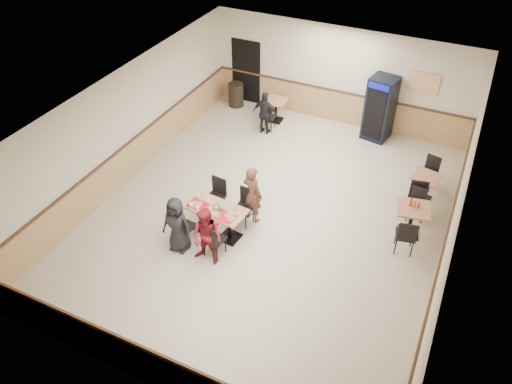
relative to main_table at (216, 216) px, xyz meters
The scene contains 20 objects.
ground 1.50m from the main_table, 52.58° to the left, with size 10.00×10.00×0.00m, color beige.
room_shell 4.52m from the main_table, 54.33° to the left, with size 10.00×10.00×10.00m.
main_table is the anchor object (origin of this frame).
main_chairs 0.06m from the main_table, behind, with size 1.39×1.75×0.95m.
diner_woman_left 0.98m from the main_table, 123.24° to the right, with size 0.68×0.44×1.39m, color black.
diner_woman_right 0.94m from the main_table, 72.97° to the right, with size 0.70×0.54×1.43m, color maroon.
diner_man_opposite 0.99m from the main_table, 56.76° to the left, with size 0.55×0.36×1.50m, color brown.
lone_diner 4.60m from the main_table, 100.47° to the left, with size 0.78×0.32×1.33m, color black.
tabletop_clutter 0.29m from the main_table, 115.56° to the right, with size 1.24×0.63×0.12m.
side_table_near 4.46m from the main_table, 25.06° to the left, with size 0.84×0.84×0.77m.
side_table_near_chair_south 4.24m from the main_table, 17.48° to the left, with size 0.45×0.45×0.98m, color black, non-canonical shape.
side_table_near_chair_north 4.75m from the main_table, 31.81° to the left, with size 0.45×0.45×0.98m, color black, non-canonical shape.
side_table_far 5.26m from the main_table, 39.16° to the left, with size 0.78×0.78×0.70m.
side_table_far_chair_south 4.92m from the main_table, 34.10° to the left, with size 0.41×0.41×0.89m, color black, non-canonical shape.
side_table_far_chair_north 5.63m from the main_table, 43.59° to the left, with size 0.41×0.41×0.89m, color black, non-canonical shape.
condiment_caddy 4.47m from the main_table, 25.81° to the left, with size 0.23×0.06×0.20m.
back_table 5.39m from the main_table, 98.91° to the left, with size 0.69×0.69×0.71m.
back_table_chair_lone 4.83m from the main_table, 99.96° to the left, with size 0.42×0.42×0.90m, color black, non-canonical shape.
pepsi_cooler 6.16m from the main_table, 68.47° to the left, with size 0.84×0.84×1.91m.
trash_bin 6.16m from the main_table, 112.98° to the left, with size 0.49×0.49×0.77m, color black.
Camera 1 is at (3.62, -8.47, 8.02)m, focal length 35.00 mm.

